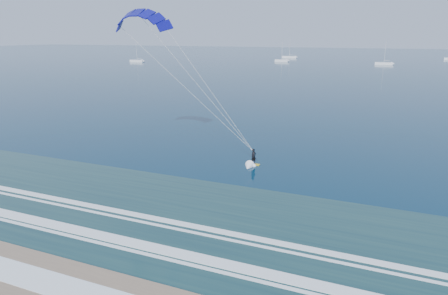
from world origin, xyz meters
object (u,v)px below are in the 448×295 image
kitesurfer_rig (195,82)px  sailboat_1 (282,61)px  sailboat_0 (137,61)px  sailboat_3 (384,63)px  sailboat_2 (289,57)px

kitesurfer_rig → sailboat_1: (-36.19, 177.33, -8.72)m
sailboat_0 → sailboat_3: bearing=13.7°
kitesurfer_rig → sailboat_2: size_ratio=1.49×
sailboat_3 → kitesurfer_rig: bearing=-95.2°
sailboat_1 → sailboat_2: (-4.71, 37.10, 0.01)m
kitesurfer_rig → sailboat_3: 175.76m
kitesurfer_rig → sailboat_1: bearing=101.5°
sailboat_1 → kitesurfer_rig: bearing=-78.5°
kitesurfer_rig → sailboat_2: (-40.89, 214.43, -8.71)m
sailboat_0 → sailboat_1: size_ratio=1.06×
kitesurfer_rig → sailboat_3: (15.88, 174.82, -8.71)m
sailboat_2 → sailboat_1: bearing=-82.8°
sailboat_3 → sailboat_0: bearing=-166.3°
kitesurfer_rig → sailboat_2: kitesurfer_rig is taller
sailboat_1 → sailboat_2: size_ratio=0.84×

